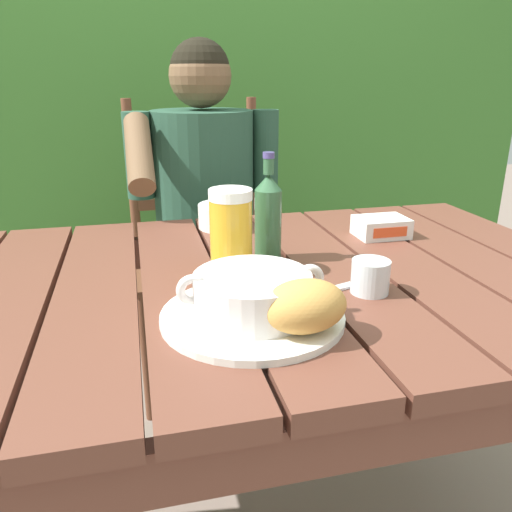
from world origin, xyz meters
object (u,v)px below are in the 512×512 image
Objects in this scene: beer_bottle at (268,216)px; butter_tub at (381,227)px; beer_glass at (231,232)px; water_glass_small at (370,277)px; chair_near_diner at (201,253)px; soup_bowl at (252,293)px; serving_plate at (252,316)px; diner_bowl at (225,216)px; person_eating at (206,209)px; table_knife at (332,289)px; bread_roll at (307,306)px.

butter_tub is (0.31, 0.09, -0.07)m from beer_bottle.
beer_bottle is (0.09, 0.06, 0.01)m from beer_glass.
beer_bottle is 3.28× the size of water_glass_small.
soup_bowl is at bearing -92.82° from chair_near_diner.
beer_bottle is at bearing 70.05° from serving_plate.
chair_near_diner is at bearing 87.18° from serving_plate.
diner_bowl reaches higher than serving_plate.
person_eating reaches higher than water_glass_small.
table_knife is 0.47m from diner_bowl.
diner_bowl is (-0.11, 0.45, 0.03)m from table_knife.
soup_bowl is (-0.05, -0.87, 0.08)m from person_eating.
beer_glass reaches higher than table_knife.
serving_plate is 0.04m from soup_bowl.
beer_glass is at bearing 88.09° from serving_plate.
bread_roll is (0.01, -1.14, 0.31)m from chair_near_diner.
beer_bottle reaches higher than beer_glass.
chair_near_diner is 8.71× the size of butter_tub.
beer_bottle reaches higher than water_glass_small.
bread_roll is at bearing -141.61° from water_glass_small.
soup_bowl is (0.00, 0.00, 0.04)m from serving_plate.
table_knife is at bearing 163.21° from water_glass_small.
chair_near_diner is 7.76× the size of diner_bowl.
table_knife is at bearing 56.27° from bread_roll.
diner_bowl is at bearing 91.19° from bread_roll.
beer_bottle reaches higher than table_knife.
diner_bowl is at bearing 154.64° from butter_tub.
beer_glass reaches higher than butter_tub.
person_eating is 0.34m from diner_bowl.
bread_roll is (0.02, -0.94, 0.09)m from person_eating.
soup_bowl is at bearing -95.67° from diner_bowl.
soup_bowl reaches higher than butter_tub.
diner_bowl is (0.05, 0.32, -0.05)m from beer_glass.
beer_glass is at bearing 145.28° from water_glass_small.
serving_plate is 2.42× the size of butter_tub.
soup_bowl is 0.21m from beer_glass.
butter_tub is at bearing 17.07° from beer_bottle.
table_knife is at bearing -83.53° from chair_near_diner.
table_knife is (0.11, -0.99, 0.26)m from chair_near_diner.
soup_bowl is at bearing -109.95° from beer_bottle.
beer_glass is (-0.04, -0.66, 0.12)m from person_eating.
serving_plate is 0.53m from diner_bowl.
person_eating is 10.21× the size of butter_tub.
water_glass_small is at bearing 13.31° from soup_bowl.
person_eating is 8.41× the size of table_knife.
chair_near_diner is 1.18m from bread_roll.
soup_bowl is at bearing -166.69° from water_glass_small.
chair_near_diner reaches higher than bread_roll.
person_eating is 0.62m from butter_tub.
beer_glass is (0.01, 0.21, 0.08)m from serving_plate.
bread_roll reaches higher than serving_plate.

